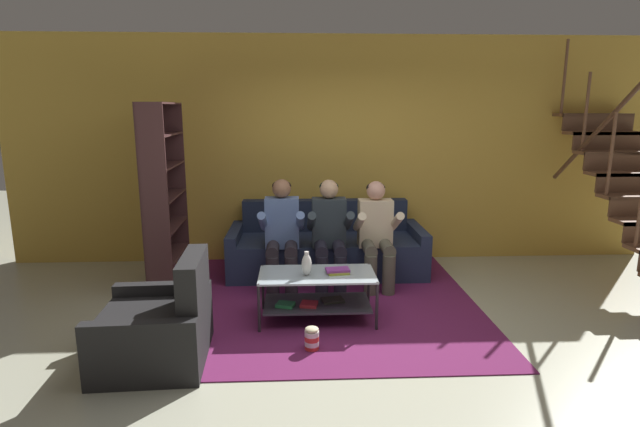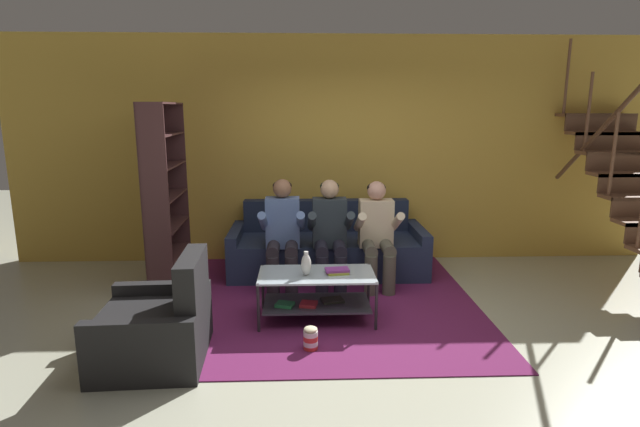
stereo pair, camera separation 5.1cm
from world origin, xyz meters
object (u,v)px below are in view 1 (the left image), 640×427
object	(u,v)px
vase	(307,264)
popcorn_tub	(312,338)
coffee_table	(316,290)
person_seated_left	(282,230)
person_seated_middle	(329,230)
couch	(326,249)
armchair	(159,328)
bookshelf	(162,212)
book_stack	(338,271)
person_seated_right	(377,230)

from	to	relation	value
vase	popcorn_tub	bearing A→B (deg)	-87.04
coffee_table	person_seated_left	bearing A→B (deg)	111.13
person_seated_middle	vase	size ratio (longest dim) A/B	5.22
person_seated_left	popcorn_tub	bearing A→B (deg)	-79.39
person_seated_left	popcorn_tub	world-z (taller)	person_seated_left
person_seated_middle	couch	bearing A→B (deg)	90.00
person_seated_left	armchair	world-z (taller)	person_seated_left
coffee_table	bookshelf	bearing A→B (deg)	147.83
couch	popcorn_tub	distance (m)	2.09
couch	bookshelf	distance (m)	2.00
couch	bookshelf	size ratio (longest dim) A/B	1.15
armchair	couch	bearing A→B (deg)	55.86
book_stack	couch	bearing A→B (deg)	90.80
couch	person_seated_middle	world-z (taller)	person_seated_middle
popcorn_tub	person_seated_right	bearing A→B (deg)	62.81
book_stack	armchair	bearing A→B (deg)	-154.00
vase	armchair	size ratio (longest dim) A/B	0.24
bookshelf	coffee_table	bearing A→B (deg)	-32.17
couch	book_stack	distance (m)	1.46
person_seated_middle	bookshelf	distance (m)	1.90
person_seated_middle	popcorn_tub	size ratio (longest dim) A/B	5.86
couch	coffee_table	bearing A→B (deg)	-97.16
book_stack	person_seated_right	bearing A→B (deg)	60.20
person_seated_middle	popcorn_tub	bearing A→B (deg)	-99.25
person_seated_left	person_seated_right	xyz separation A→B (m)	(1.06, -0.00, -0.01)
vase	book_stack	bearing A→B (deg)	10.73
person_seated_left	bookshelf	world-z (taller)	bookshelf
vase	couch	bearing A→B (deg)	79.61
couch	person_seated_left	world-z (taller)	person_seated_left
vase	armchair	distance (m)	1.41
person_seated_middle	bookshelf	size ratio (longest dim) A/B	0.59
armchair	book_stack	bearing A→B (deg)	26.00
book_stack	popcorn_tub	world-z (taller)	book_stack
vase	book_stack	xyz separation A→B (m)	(0.30, 0.06, -0.09)
couch	person_seated_right	size ratio (longest dim) A/B	1.98
couch	popcorn_tub	size ratio (longest dim) A/B	11.38
couch	person_seated_middle	size ratio (longest dim) A/B	1.94
couch	coffee_table	xyz separation A→B (m)	(-0.18, -1.45, 0.02)
book_stack	armchair	size ratio (longest dim) A/B	0.25
person_seated_left	couch	bearing A→B (deg)	46.27
coffee_table	vase	world-z (taller)	vase
person_seated_left	vase	bearing A→B (deg)	-74.99
coffee_table	vase	size ratio (longest dim) A/B	4.71
popcorn_tub	couch	bearing A→B (deg)	83.21
coffee_table	popcorn_tub	bearing A→B (deg)	-95.92
couch	armchair	distance (m)	2.62
person_seated_middle	bookshelf	bearing A→B (deg)	174.77
bookshelf	popcorn_tub	bearing A→B (deg)	-45.83
coffee_table	popcorn_tub	world-z (taller)	coffee_table
person_seated_left	popcorn_tub	xyz separation A→B (m)	(0.28, -1.51, -0.57)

